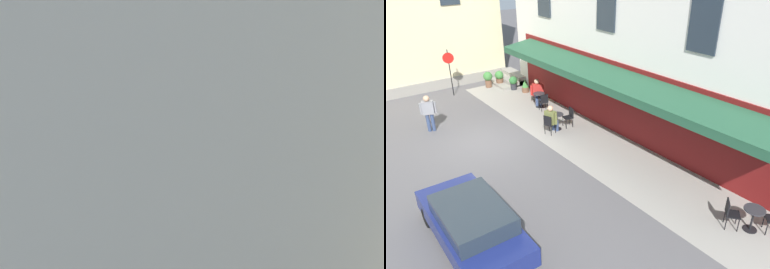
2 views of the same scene
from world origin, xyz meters
The scene contains 20 objects.
ground_plane centered at (0.00, 0.00, 0.00)m, with size 70.00×70.00×0.00m, color #565456.
sidewalk_cafe_terrace centered at (-3.25, -3.40, 0.00)m, with size 20.50×3.20×0.01m, color gray.
back_alley_steps centered at (6.60, -4.59, 0.24)m, with size 2.40×1.75×0.60m.
cafe_table_near_entrance centered at (-0.70, -3.05, 0.49)m, with size 0.60×0.60×0.75m.
cafe_chair_black_corner_left centered at (-0.93, -2.46, 0.55)m, with size 0.52×0.52×0.91m.
cafe_chair_black_by_window centered at (-0.81, -3.68, 0.55)m, with size 0.46×0.46×0.91m.
cafe_table_streetside centered at (-9.78, -3.65, 0.49)m, with size 0.60×0.60×0.75m.
cafe_chair_black_facing_street centered at (-9.29, -3.25, 0.55)m, with size 0.56×0.56×0.91m.
cafe_table_far_end centered at (2.08, -3.85, 0.49)m, with size 0.60×0.60×0.75m.
cafe_chair_black_corner_right centered at (1.46, -3.74, 0.55)m, with size 0.47×0.47×0.91m.
cafe_chair_black_back_row centered at (2.67, -4.07, 0.55)m, with size 0.51×0.51×0.91m.
seated_patron_in_red centered at (2.47, -4.00, 0.72)m, with size 0.67×0.68×1.37m.
seated_companion_in_olive centered at (-0.86, -2.67, 0.71)m, with size 0.64×0.64×1.32m.
walking_pedestrian_in_grey centered at (2.62, 1.56, 0.99)m, with size 0.43×0.66×1.69m.
no_parking_sign centered at (6.48, -0.92, 1.79)m, with size 0.20×0.56×2.60m.
potted_plant_entrance_right centered at (6.61, -3.12, 0.55)m, with size 0.54×0.54×0.94m.
potted_plant_entrance_left centered at (6.57, -3.84, 0.47)m, with size 0.51×0.51×0.87m.
potted_plant_by_steps centered at (5.32, -4.10, 0.44)m, with size 0.47×0.47×0.79m.
potted_plant_mid_terrace centered at (4.51, -4.43, 0.38)m, with size 0.42×0.42×0.77m.
parked_car_navy centered at (-5.36, 2.96, 0.71)m, with size 4.32×1.85×1.33m.
Camera 2 is at (-13.42, 5.51, 7.35)m, focal length 34.59 mm.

